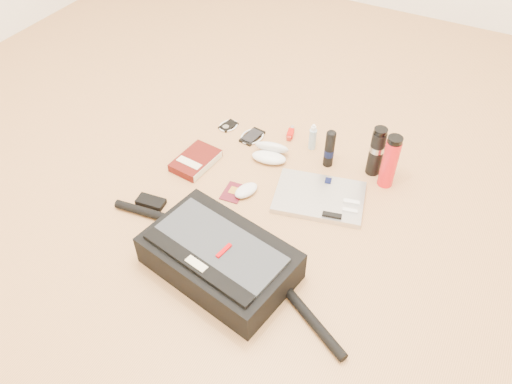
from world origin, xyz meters
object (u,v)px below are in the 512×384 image
messenger_bag (219,257)px  book (196,161)px  thermos_black (376,151)px  thermos_red (390,162)px  laptop (320,197)px

messenger_bag → book: size_ratio=4.71×
thermos_black → messenger_bag: bearing=-112.7°
thermos_red → laptop: bearing=-133.5°
messenger_bag → thermos_black: size_ratio=4.55×
messenger_bag → book: messenger_bag is taller
messenger_bag → thermos_black: bearing=77.8°
laptop → book: bearing=171.6°
book → thermos_black: 0.77m
laptop → thermos_black: 0.31m
laptop → thermos_black: thermos_black is taller
thermos_red → book: bearing=-160.7°
laptop → messenger_bag: bearing=-123.9°
laptop → thermos_red: bearing=32.8°
messenger_bag → thermos_black: thermos_black is taller
thermos_black → thermos_red: bearing=-32.5°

